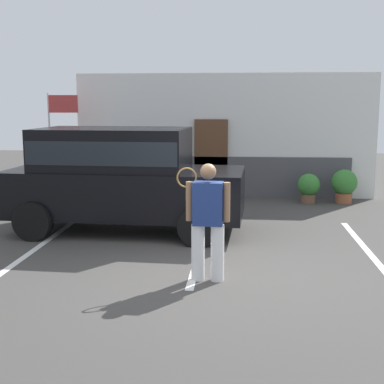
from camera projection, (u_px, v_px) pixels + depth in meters
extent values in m
plane|color=#423F3D|center=(209.00, 275.00, 7.91)|extent=(40.00, 40.00, 0.00)
cube|color=silver|center=(43.00, 243.00, 9.67)|extent=(0.12, 4.40, 0.01)
cube|color=silver|center=(201.00, 247.00, 9.41)|extent=(0.12, 4.40, 0.01)
cube|color=silver|center=(368.00, 252.00, 9.15)|extent=(0.12, 4.40, 0.01)
cube|color=white|center=(224.00, 135.00, 14.40)|extent=(8.05, 0.30, 3.32)
cube|color=#4C4C51|center=(224.00, 177.00, 14.39)|extent=(6.76, 0.10, 1.10)
cube|color=brown|center=(211.00, 158.00, 14.31)|extent=(0.90, 0.06, 2.10)
cube|color=black|center=(127.00, 192.00, 10.51)|extent=(4.68, 2.10, 0.90)
cube|color=black|center=(113.00, 149.00, 10.40)|extent=(2.98, 1.89, 0.80)
cube|color=black|center=(113.00, 150.00, 10.40)|extent=(2.92, 1.90, 0.44)
cylinder|color=black|center=(209.00, 206.00, 11.30)|extent=(0.73, 0.29, 0.72)
cylinder|color=black|center=(198.00, 227.00, 9.44)|extent=(0.73, 0.29, 0.72)
cylinder|color=black|center=(70.00, 203.00, 11.71)|extent=(0.73, 0.29, 0.72)
cylinder|color=black|center=(33.00, 221.00, 9.86)|extent=(0.73, 0.29, 0.72)
cylinder|color=white|center=(217.00, 253.00, 7.60)|extent=(0.19, 0.19, 0.82)
cylinder|color=white|center=(198.00, 252.00, 7.64)|extent=(0.19, 0.19, 0.82)
cube|color=navy|center=(208.00, 203.00, 7.50)|extent=(0.43, 0.28, 0.61)
sphere|color=#8C6647|center=(208.00, 172.00, 7.42)|extent=(0.23, 0.23, 0.23)
cylinder|color=#8C6647|center=(226.00, 202.00, 7.46)|extent=(0.11, 0.11, 0.56)
cylinder|color=#8C6647|center=(190.00, 201.00, 7.53)|extent=(0.11, 0.11, 0.56)
torus|color=olive|center=(187.00, 178.00, 7.53)|extent=(0.29, 0.10, 0.29)
cylinder|color=olive|center=(187.00, 194.00, 7.57)|extent=(0.03, 0.03, 0.20)
cylinder|color=brown|center=(308.00, 198.00, 13.59)|extent=(0.37, 0.37, 0.22)
sphere|color=#387F33|center=(309.00, 185.00, 13.53)|extent=(0.57, 0.57, 0.57)
cylinder|color=#9E5638|center=(344.00, 198.00, 13.58)|extent=(0.42, 0.42, 0.26)
sphere|color=#387F33|center=(344.00, 182.00, 13.51)|extent=(0.65, 0.65, 0.65)
cylinder|color=silver|center=(50.00, 147.00, 13.92)|extent=(0.05, 0.05, 2.78)
cube|color=#B23838|center=(63.00, 104.00, 13.69)|extent=(0.75, 0.12, 0.45)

